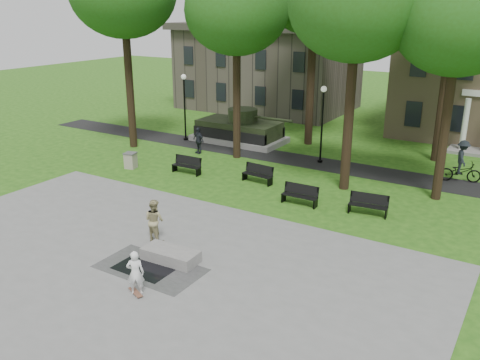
# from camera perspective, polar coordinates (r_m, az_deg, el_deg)

# --- Properties ---
(ground) EXTENTS (120.00, 120.00, 0.00)m
(ground) POSITION_cam_1_polar(r_m,az_deg,el_deg) (22.20, -4.90, -5.69)
(ground) COLOR #214F12
(ground) RESTS_ON ground
(plaza) EXTENTS (22.00, 16.00, 0.02)m
(plaza) POSITION_cam_1_polar(r_m,az_deg,el_deg) (18.88, -14.09, -10.91)
(plaza) COLOR gray
(plaza) RESTS_ON ground
(footpath) EXTENTS (44.00, 2.60, 0.01)m
(footpath) POSITION_cam_1_polar(r_m,az_deg,el_deg) (31.99, 7.93, 2.01)
(footpath) COLOR black
(footpath) RESTS_ON ground
(building_left) EXTENTS (15.00, 10.00, 7.20)m
(building_left) POSITION_cam_1_polar(r_m,az_deg,el_deg) (48.83, 3.20, 12.30)
(building_left) COLOR #4C443D
(building_left) RESTS_ON ground
(tree_1) EXTENTS (6.20, 6.20, 11.63)m
(tree_1) POSITION_cam_1_polar(r_m,az_deg,el_deg) (31.40, -0.39, 18.45)
(tree_1) COLOR black
(tree_1) RESTS_ON ground
(tree_2) EXTENTS (6.60, 6.60, 12.16)m
(tree_2) POSITION_cam_1_polar(r_m,az_deg,el_deg) (26.09, 12.99, 18.69)
(tree_2) COLOR black
(tree_2) RESTS_ON ground
(tree_3) EXTENTS (6.00, 6.00, 11.19)m
(tree_3) POSITION_cam_1_polar(r_m,az_deg,el_deg) (25.96, 23.41, 16.09)
(tree_3) COLOR black
(tree_3) RESTS_ON ground
(lamp_left) EXTENTS (0.36, 0.36, 4.73)m
(lamp_left) POSITION_cam_1_polar(r_m,az_deg,el_deg) (36.60, -6.25, 8.72)
(lamp_left) COLOR black
(lamp_left) RESTS_ON ground
(lamp_mid) EXTENTS (0.36, 0.36, 4.73)m
(lamp_mid) POSITION_cam_1_polar(r_m,az_deg,el_deg) (31.38, 9.23, 6.87)
(lamp_mid) COLOR black
(lamp_mid) RESTS_ON ground
(tank_monument) EXTENTS (7.45, 3.40, 2.40)m
(tank_monument) POSITION_cam_1_polar(r_m,az_deg,el_deg) (36.38, -0.05, 5.65)
(tank_monument) COLOR gray
(tank_monument) RESTS_ON ground
(puddle) EXTENTS (2.20, 1.20, 0.00)m
(puddle) POSITION_cam_1_polar(r_m,az_deg,el_deg) (19.38, -10.88, -9.79)
(puddle) COLOR black
(puddle) RESTS_ON plaza
(concrete_block) EXTENTS (2.25, 1.11, 0.45)m
(concrete_block) POSITION_cam_1_polar(r_m,az_deg,el_deg) (19.71, -7.80, -8.36)
(concrete_block) COLOR gray
(concrete_block) RESTS_ON plaza
(skateboard) EXTENTS (0.80, 0.49, 0.07)m
(skateboard) POSITION_cam_1_polar(r_m,az_deg,el_deg) (17.91, -11.65, -12.29)
(skateboard) COLOR brown
(skateboard) RESTS_ON plaza
(skateboarder) EXTENTS (0.70, 0.65, 1.60)m
(skateboarder) POSITION_cam_1_polar(r_m,az_deg,el_deg) (17.51, -11.66, -10.18)
(skateboarder) COLOR white
(skateboarder) RESTS_ON plaza
(friend_watching) EXTENTS (0.93, 0.75, 1.80)m
(friend_watching) POSITION_cam_1_polar(r_m,az_deg,el_deg) (21.13, -9.58, -4.48)
(friend_watching) COLOR tan
(friend_watching) RESTS_ON plaza
(pedestrian_walker) EXTENTS (1.10, 0.71, 1.74)m
(pedestrian_walker) POSITION_cam_1_polar(r_m,az_deg,el_deg) (33.52, -4.70, 4.45)
(pedestrian_walker) COLOR #20232B
(pedestrian_walker) RESTS_ON ground
(cyclist) EXTENTS (2.29, 1.38, 2.34)m
(cyclist) POSITION_cam_1_polar(r_m,az_deg,el_deg) (30.42, 23.59, 1.55)
(cyclist) COLOR black
(cyclist) RESTS_ON ground
(park_bench_0) EXTENTS (1.81, 0.56, 1.00)m
(park_bench_0) POSITION_cam_1_polar(r_m,az_deg,el_deg) (29.60, -5.94, 1.74)
(park_bench_0) COLOR black
(park_bench_0) RESTS_ON ground
(park_bench_1) EXTENTS (1.83, 0.68, 1.00)m
(park_bench_1) POSITION_cam_1_polar(r_m,az_deg,el_deg) (27.90, 2.05, 0.76)
(park_bench_1) COLOR black
(park_bench_1) RESTS_ON ground
(park_bench_2) EXTENTS (1.81, 0.56, 1.00)m
(park_bench_2) POSITION_cam_1_polar(r_m,az_deg,el_deg) (24.97, 6.79, -1.59)
(park_bench_2) COLOR black
(park_bench_2) RESTS_ON ground
(park_bench_3) EXTENTS (1.84, 0.73, 1.00)m
(park_bench_3) POSITION_cam_1_polar(r_m,az_deg,el_deg) (24.34, 14.26, -2.61)
(park_bench_3) COLOR black
(park_bench_3) RESTS_ON ground
(trash_bin) EXTENTS (0.79, 0.79, 0.96)m
(trash_bin) POSITION_cam_1_polar(r_m,az_deg,el_deg) (31.07, -12.18, 2.17)
(trash_bin) COLOR #A29986
(trash_bin) RESTS_ON ground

